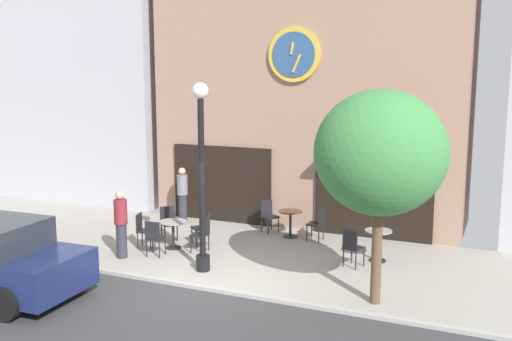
% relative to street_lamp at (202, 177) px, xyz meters
% --- Properties ---
extents(ground_plane, '(27.96, 10.91, 0.13)m').
position_rel_street_lamp_xyz_m(ground_plane, '(0.56, -1.16, -2.19)').
color(ground_plane, '#9E998E').
extents(clock_building, '(9.22, 4.39, 10.46)m').
position_rel_street_lamp_xyz_m(clock_building, '(0.62, 5.78, 3.24)').
color(clock_building, '#9E7A66').
rests_on(clock_building, ground_plane).
extents(street_lamp, '(0.36, 0.36, 4.26)m').
position_rel_street_lamp_xyz_m(street_lamp, '(0.00, 0.00, 0.00)').
color(street_lamp, black).
rests_on(street_lamp, ground_plane).
extents(street_tree, '(2.52, 2.27, 4.17)m').
position_rel_street_lamp_xyz_m(street_tree, '(4.02, -0.32, 0.80)').
color(street_tree, brown).
rests_on(street_tree, ground_plane).
extents(cafe_table_near_curb, '(0.72, 0.72, 0.72)m').
position_rel_street_lamp_xyz_m(cafe_table_near_curb, '(-1.53, 1.21, -1.65)').
color(cafe_table_near_curb, black).
rests_on(cafe_table_near_curb, ground_plane).
extents(cafe_table_leftmost, '(0.65, 0.65, 0.73)m').
position_rel_street_lamp_xyz_m(cafe_table_leftmost, '(0.85, 3.42, -1.67)').
color(cafe_table_leftmost, black).
rests_on(cafe_table_leftmost, ground_plane).
extents(cafe_table_center_left, '(0.65, 0.65, 0.76)m').
position_rel_street_lamp_xyz_m(cafe_table_center_left, '(3.51, 2.28, -1.65)').
color(cafe_table_center_left, black).
rests_on(cafe_table_center_left, ground_plane).
extents(cafe_chair_facing_street, '(0.56, 0.56, 0.90)m').
position_rel_street_lamp_xyz_m(cafe_chair_facing_street, '(-1.01, 1.85, -1.63)').
color(cafe_chair_facing_street, black).
rests_on(cafe_chair_facing_street, ground_plane).
extents(cafe_chair_by_entrance, '(0.42, 0.42, 0.90)m').
position_rel_street_lamp_xyz_m(cafe_chair_by_entrance, '(1.67, 3.37, -1.63)').
color(cafe_chair_by_entrance, black).
rests_on(cafe_chair_by_entrance, ground_plane).
extents(cafe_chair_outer, '(0.55, 0.55, 0.90)m').
position_rel_street_lamp_xyz_m(cafe_chair_outer, '(0.08, 3.68, -1.63)').
color(cafe_chair_outer, black).
rests_on(cafe_chair_outer, ground_plane).
extents(cafe_chair_facing_wall, '(0.44, 0.44, 0.90)m').
position_rel_street_lamp_xyz_m(cafe_chair_facing_wall, '(-0.67, 1.21, -1.63)').
color(cafe_chair_facing_wall, black).
rests_on(cafe_chair_facing_wall, ground_plane).
extents(cafe_chair_near_lamp, '(0.56, 0.56, 0.90)m').
position_rel_street_lamp_xyz_m(cafe_chair_near_lamp, '(-2.09, 1.84, -1.63)').
color(cafe_chair_near_lamp, black).
rests_on(cafe_chair_near_lamp, ground_plane).
extents(cafe_chair_corner, '(0.49, 0.49, 0.90)m').
position_rel_street_lamp_xyz_m(cafe_chair_corner, '(-2.27, 0.93, -1.63)').
color(cafe_chair_corner, black).
rests_on(cafe_chair_corner, ground_plane).
extents(cafe_chair_mid_row, '(0.45, 0.45, 0.90)m').
position_rel_street_lamp_xyz_m(cafe_chair_mid_row, '(-1.59, 0.43, -1.63)').
color(cafe_chair_mid_row, black).
rests_on(cafe_chair_mid_row, ground_plane).
extents(cafe_chair_left_end, '(0.51, 0.51, 0.90)m').
position_rel_street_lamp_xyz_m(cafe_chair_left_end, '(3.05, 1.58, -1.63)').
color(cafe_chair_left_end, black).
rests_on(cafe_chair_left_end, ground_plane).
extents(pedestrian_maroon, '(0.45, 0.45, 1.67)m').
position_rel_street_lamp_xyz_m(pedestrian_maroon, '(-2.28, 0.04, -1.30)').
color(pedestrian_maroon, '#2D2D38').
rests_on(pedestrian_maroon, ground_plane).
extents(pedestrian_grey, '(0.43, 0.43, 1.67)m').
position_rel_street_lamp_xyz_m(pedestrian_grey, '(-2.71, 3.65, -1.30)').
color(pedestrian_grey, '#2D2D38').
rests_on(pedestrian_grey, ground_plane).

